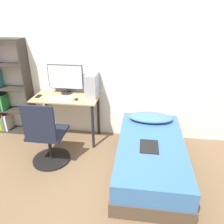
# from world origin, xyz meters

# --- Properties ---
(ground_plane) EXTENTS (14.00, 14.00, 0.00)m
(ground_plane) POSITION_xyz_m (0.00, 0.00, 0.00)
(ground_plane) COLOR brown
(wall_back) EXTENTS (8.00, 0.05, 2.50)m
(wall_back) POSITION_xyz_m (0.00, 1.46, 1.25)
(wall_back) COLOR silver
(wall_back) RESTS_ON ground_plane
(desk) EXTENTS (1.05, 0.55, 0.78)m
(desk) POSITION_xyz_m (-0.46, 1.16, 0.64)
(desk) COLOR tan
(desk) RESTS_ON ground_plane
(bookshelf) EXTENTS (0.68, 0.27, 1.65)m
(bookshelf) POSITION_xyz_m (-1.62, 1.29, 0.78)
(bookshelf) COLOR #2D2823
(bookshelf) RESTS_ON ground_plane
(office_chair) EXTENTS (0.55, 0.55, 0.98)m
(office_chair) POSITION_xyz_m (-0.54, 0.45, 0.38)
(office_chair) COLOR black
(office_chair) RESTS_ON ground_plane
(bed) EXTENTS (0.92, 1.81, 0.43)m
(bed) POSITION_xyz_m (0.91, 0.53, 0.21)
(bed) COLOR #4C3D2D
(bed) RESTS_ON ground_plane
(pillow) EXTENTS (0.70, 0.36, 0.11)m
(pillow) POSITION_xyz_m (0.91, 1.17, 0.48)
(pillow) COLOR teal
(pillow) RESTS_ON bed
(magazine) EXTENTS (0.24, 0.32, 0.01)m
(magazine) POSITION_xyz_m (0.88, 0.41, 0.43)
(magazine) COLOR black
(magazine) RESTS_ON bed
(monitor) EXTENTS (0.59, 0.20, 0.48)m
(monitor) POSITION_xyz_m (-0.50, 1.32, 1.03)
(monitor) COLOR black
(monitor) RESTS_ON desk
(keyboard) EXTENTS (0.43, 0.14, 0.02)m
(keyboard) POSITION_xyz_m (-0.52, 1.05, 0.79)
(keyboard) COLOR silver
(keyboard) RESTS_ON desk
(pc_tower) EXTENTS (0.17, 0.35, 0.38)m
(pc_tower) POSITION_xyz_m (-0.04, 1.24, 0.96)
(pc_tower) COLOR #99999E
(pc_tower) RESTS_ON desk
(mouse) EXTENTS (0.06, 0.09, 0.02)m
(mouse) POSITION_xyz_m (-0.26, 1.05, 0.79)
(mouse) COLOR black
(mouse) RESTS_ON desk
(phone) EXTENTS (0.07, 0.14, 0.01)m
(phone) POSITION_xyz_m (-0.91, 1.11, 0.78)
(phone) COLOR black
(phone) RESTS_ON desk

